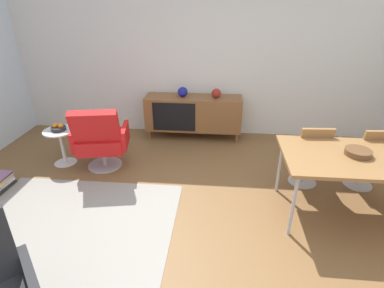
{
  "coord_description": "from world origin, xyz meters",
  "views": [
    {
      "loc": [
        0.31,
        -2.45,
        2.2
      ],
      "look_at": [
        0.06,
        0.2,
        0.89
      ],
      "focal_mm": 27.99,
      "sensor_mm": 36.0,
      "label": 1
    }
  ],
  "objects": [
    {
      "name": "ground_plane",
      "position": [
        0.0,
        0.0,
        0.0
      ],
      "size": [
        8.32,
        8.32,
        0.0
      ],
      "primitive_type": "plane",
      "color": "brown"
    },
    {
      "name": "sideboard",
      "position": [
        -0.11,
        2.3,
        0.44
      ],
      "size": [
        1.6,
        0.45,
        0.72
      ],
      "color": "brown",
      "rests_on": "ground_plane"
    },
    {
      "name": "dining_chair_back_left",
      "position": [
        1.45,
        0.95,
        0.47
      ],
      "size": [
        0.42,
        0.45,
        0.86
      ],
      "color": "#9E7042",
      "rests_on": "ground_plane"
    },
    {
      "name": "dining_chair_back_right",
      "position": [
        2.15,
        0.95,
        0.47
      ],
      "size": [
        0.42,
        0.45,
        0.86
      ],
      "color": "#9E7042",
      "rests_on": "ground_plane"
    },
    {
      "name": "dining_table",
      "position": [
        1.8,
        0.39,
        0.7
      ],
      "size": [
        1.6,
        0.9,
        0.74
      ],
      "color": "olive",
      "rests_on": "ground_plane"
    },
    {
      "name": "wooden_bowl_on_table",
      "position": [
        1.75,
        0.41,
        0.77
      ],
      "size": [
        0.26,
        0.26,
        0.06
      ],
      "primitive_type": "cylinder",
      "color": "brown",
      "rests_on": "dining_table"
    },
    {
      "name": "vase_sculptural_dark",
      "position": [
        0.26,
        2.3,
        0.79
      ],
      "size": [
        0.15,
        0.15,
        0.15
      ],
      "color": "maroon",
      "rests_on": "sideboard"
    },
    {
      "name": "side_table_round",
      "position": [
        -1.91,
        1.21,
        0.32
      ],
      "size": [
        0.44,
        0.44,
        0.52
      ],
      "color": "white",
      "rests_on": "ground_plane"
    },
    {
      "name": "area_rug",
      "position": [
        -1.22,
        -0.1,
        0.0
      ],
      "size": [
        2.2,
        1.7,
        0.01
      ],
      "primitive_type": "cube",
      "color": "gray",
      "rests_on": "ground_plane"
    },
    {
      "name": "fruit_bowl",
      "position": [
        -1.91,
        1.21,
        0.56
      ],
      "size": [
        0.2,
        0.2,
        0.11
      ],
      "color": "#262628",
      "rests_on": "side_table_round"
    },
    {
      "name": "wall_back",
      "position": [
        0.0,
        2.6,
        1.4
      ],
      "size": [
        6.8,
        0.12,
        2.8
      ],
      "primitive_type": "cube",
      "color": "silver",
      "rests_on": "ground_plane"
    },
    {
      "name": "vase_cobalt",
      "position": [
        -0.29,
        2.3,
        0.8
      ],
      "size": [
        0.17,
        0.17,
        0.16
      ],
      "color": "navy",
      "rests_on": "sideboard"
    },
    {
      "name": "lounge_chair_red",
      "position": [
        -1.29,
        1.12,
        0.47
      ],
      "size": [
        0.8,
        0.75,
        0.95
      ],
      "color": "red",
      "rests_on": "ground_plane"
    }
  ]
}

